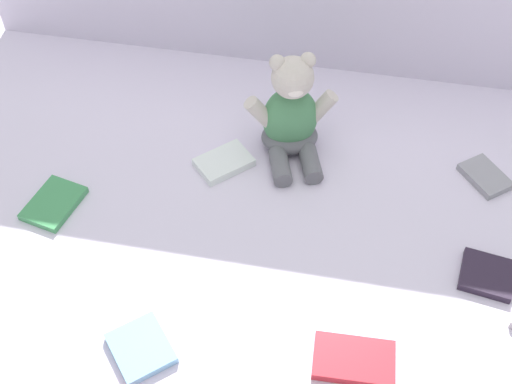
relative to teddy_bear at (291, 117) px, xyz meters
name	(u,v)px	position (x,y,z in m)	size (l,w,h in m)	color
ground_plane	(259,187)	(-0.04, -0.13, -0.09)	(3.20, 3.20, 0.00)	silver
teddy_bear	(291,117)	(0.00, 0.00, 0.00)	(0.20, 0.20, 0.24)	#4C8C59
book_case_1	(487,275)	(0.41, -0.27, -0.08)	(0.09, 0.09, 0.02)	#291F30
book_case_2	(224,162)	(-0.13, -0.08, -0.08)	(0.08, 0.11, 0.02)	white
book_case_3	(354,360)	(0.18, -0.48, -0.08)	(0.08, 0.14, 0.02)	red
book_case_4	(54,203)	(-0.44, -0.25, -0.08)	(0.09, 0.12, 0.01)	#409254
book_case_5	(141,348)	(-0.17, -0.53, -0.08)	(0.09, 0.10, 0.02)	#7EB8DF
book_case_7	(485,176)	(0.42, -0.02, -0.08)	(0.07, 0.10, 0.02)	gray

